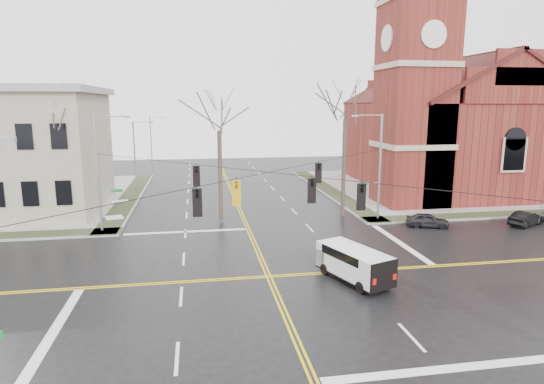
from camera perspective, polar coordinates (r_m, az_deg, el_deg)
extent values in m
plane|color=black|center=(27.13, -0.42, -10.56)|extent=(120.00, 120.00, 0.00)
cube|color=gray|center=(58.57, 20.28, 0.57)|extent=(30.00, 30.00, 0.15)
cube|color=#27321B|center=(53.09, 7.24, 0.24)|extent=(2.00, 30.00, 0.02)
cube|color=#27321B|center=(47.35, 28.53, -2.33)|extent=(30.00, 2.00, 0.02)
cube|color=#27321B|center=(51.38, -17.44, -0.54)|extent=(2.00, 30.00, 0.02)
cube|color=gold|center=(27.11, -0.68, -10.56)|extent=(0.12, 100.00, 0.01)
cube|color=gold|center=(27.14, -0.17, -10.53)|extent=(0.12, 100.00, 0.01)
cube|color=gold|center=(27.02, -0.38, -10.64)|extent=(100.00, 0.12, 0.01)
cube|color=gold|center=(27.24, -0.46, -10.46)|extent=(100.00, 0.12, 0.01)
cube|color=silver|center=(19.69, 20.51, -20.13)|extent=(9.50, 0.50, 0.01)
cube|color=silver|center=(36.80, -10.80, -4.92)|extent=(9.50, 0.50, 0.01)
cube|color=silver|center=(23.19, -25.79, -15.60)|extent=(0.50, 9.50, 0.01)
cube|color=silver|center=(34.70, 15.68, -6.11)|extent=(0.50, 9.50, 0.01)
cube|color=maroon|center=(46.88, 17.34, 10.54)|extent=(6.00, 6.00, 20.00)
cube|color=#B9A98E|center=(47.85, 18.04, 21.97)|extent=(6.30, 6.30, 0.50)
cylinder|color=silver|center=(44.59, 19.65, 18.15)|extent=(2.40, 0.15, 2.40)
cylinder|color=silver|center=(46.00, 14.22, 18.20)|extent=(0.15, 2.40, 2.40)
cube|color=maroon|center=(59.31, 20.96, 5.45)|extent=(18.00, 24.00, 10.00)
cube|color=maroon|center=(50.10, 15.10, 1.68)|extent=(2.00, 5.00, 4.40)
cylinder|color=gray|center=(39.93, 13.39, 3.04)|extent=(0.20, 0.20, 9.00)
cylinder|color=gray|center=(39.91, 12.51, 1.11)|extent=(1.20, 0.06, 0.06)
cube|color=#116527|center=(39.65, 11.57, 1.08)|extent=(0.90, 0.04, 0.25)
cylinder|color=gray|center=(39.14, 12.03, 9.41)|extent=(2.40, 0.08, 0.08)
cube|color=gray|center=(38.71, 10.35, 9.38)|extent=(0.50, 0.22, 0.15)
cylinder|color=gray|center=(37.56, -21.00, 2.12)|extent=(0.20, 0.20, 9.00)
cylinder|color=gray|center=(37.66, -19.96, 0.12)|extent=(1.20, 0.06, 0.06)
cube|color=#116527|center=(37.54, -18.91, 0.16)|extent=(0.90, 0.04, 0.25)
cylinder|color=gray|center=(36.97, -19.62, 8.94)|extent=(2.40, 0.08, 0.08)
cube|color=gray|center=(36.78, -17.76, 8.97)|extent=(0.50, 0.22, 0.15)
cube|color=gray|center=(14.38, -30.47, 5.66)|extent=(0.50, 0.22, 0.15)
cylinder|color=black|center=(25.51, -0.44, 2.51)|extent=(23.02, 23.02, 0.03)
cylinder|color=black|center=(25.51, -0.44, 2.51)|extent=(23.02, 23.02, 0.03)
imported|color=black|center=(21.40, -9.35, -1.33)|extent=(0.21, 0.26, 1.30)
imported|color=black|center=(30.34, 5.84, 2.37)|extent=(0.21, 0.26, 1.30)
imported|color=gold|center=(23.44, -4.49, -0.14)|extent=(0.21, 0.26, 1.30)
imported|color=black|center=(29.27, -9.46, 1.96)|extent=(0.21, 0.26, 1.30)
imported|color=black|center=(22.84, 11.14, -0.61)|extent=(0.21, 0.26, 1.30)
imported|color=black|center=(24.11, 5.02, 0.16)|extent=(0.21, 0.26, 1.30)
cylinder|color=gray|center=(53.67, -16.83, 4.24)|extent=(0.16, 0.16, 8.00)
cylinder|color=gray|center=(53.27, -15.99, 8.45)|extent=(2.00, 0.07, 0.07)
cube|color=gray|center=(53.17, -14.90, 8.44)|extent=(0.45, 0.20, 0.13)
cylinder|color=gray|center=(73.47, -14.93, 6.03)|extent=(0.16, 0.16, 8.00)
cylinder|color=gray|center=(73.17, -14.29, 9.10)|extent=(2.00, 0.07, 0.07)
cube|color=gray|center=(73.10, -13.50, 9.10)|extent=(0.45, 0.20, 0.13)
cube|color=white|center=(26.61, 10.26, -8.66)|extent=(3.45, 5.18, 1.55)
cube|color=white|center=(28.15, 7.58, -7.97)|extent=(2.04, 1.42, 1.09)
cube|color=black|center=(28.23, 7.21, -6.83)|extent=(1.62, 0.69, 0.73)
cube|color=black|center=(26.58, 10.04, -7.54)|extent=(2.92, 3.73, 0.50)
cube|color=#B70C0A|center=(24.53, 12.73, -10.95)|extent=(0.23, 0.14, 0.31)
cube|color=#B70C0A|center=(25.46, 15.12, -10.23)|extent=(0.23, 0.14, 0.31)
cube|color=black|center=(26.89, 10.20, -10.25)|extent=(3.50, 5.24, 0.09)
cylinder|color=black|center=(27.54, 6.68, -9.57)|extent=(0.45, 0.70, 0.66)
cylinder|color=black|center=(28.53, 9.41, -8.91)|extent=(0.45, 0.70, 0.66)
cylinder|color=black|center=(25.25, 11.10, -11.66)|extent=(0.45, 0.70, 0.66)
cylinder|color=black|center=(26.32, 13.90, -10.82)|extent=(0.45, 0.70, 0.66)
imported|color=black|center=(39.55, 18.93, -3.35)|extent=(3.66, 2.51, 1.16)
imported|color=black|center=(43.42, 29.29, -2.91)|extent=(3.81, 2.63, 1.19)
cylinder|color=#332A20|center=(40.91, -24.29, 1.91)|extent=(0.36, 0.36, 8.11)
cylinder|color=#332A20|center=(38.57, -6.52, 1.97)|extent=(0.36, 0.36, 7.64)
cylinder|color=#332A20|center=(40.77, 9.00, 3.05)|extent=(0.36, 0.36, 8.57)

